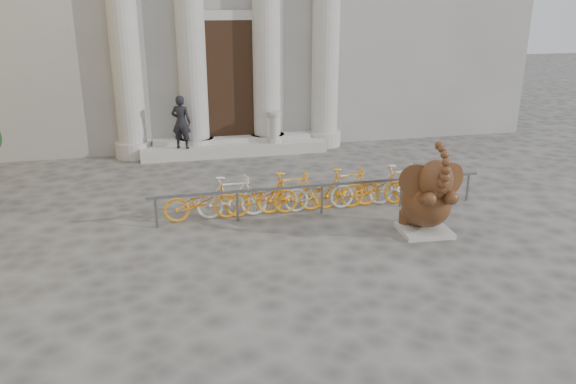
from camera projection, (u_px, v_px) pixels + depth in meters
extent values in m
plane|color=#474442|center=(314.00, 286.00, 9.86)|extent=(80.00, 80.00, 0.00)
cube|color=black|center=(230.00, 81.00, 18.25)|extent=(2.40, 0.16, 4.00)
cylinder|color=#A8A59E|center=(123.00, 28.00, 16.88)|extent=(0.90, 0.90, 8.00)
cylinder|color=#A8A59E|center=(190.00, 27.00, 17.33)|extent=(0.90, 0.90, 8.00)
cylinder|color=#A8A59E|center=(266.00, 26.00, 17.87)|extent=(0.90, 0.90, 8.00)
cylinder|color=#A8A59E|center=(326.00, 26.00, 18.31)|extent=(0.90, 0.90, 8.00)
cube|color=#A8A59E|center=(234.00, 148.00, 18.45)|extent=(6.00, 1.20, 0.36)
cube|color=#A8A59E|center=(424.00, 230.00, 12.13)|extent=(1.12, 1.03, 0.11)
ellipsoid|color=black|center=(421.00, 211.00, 12.23)|extent=(0.95, 0.91, 0.67)
ellipsoid|color=black|center=(426.00, 201.00, 11.93)|extent=(1.10, 1.34, 1.09)
cylinder|color=black|center=(406.00, 217.00, 12.37)|extent=(0.34, 0.34, 0.27)
cylinder|color=black|center=(430.00, 215.00, 12.45)|extent=(0.34, 0.34, 0.27)
cylinder|color=black|center=(424.00, 199.00, 11.44)|extent=(0.30, 0.65, 0.42)
cylinder|color=black|center=(446.00, 198.00, 11.51)|extent=(0.30, 0.65, 0.42)
ellipsoid|color=black|center=(436.00, 180.00, 11.39)|extent=(0.77, 0.73, 0.84)
cylinder|color=black|center=(416.00, 181.00, 11.47)|extent=(0.68, 0.32, 0.72)
cylinder|color=black|center=(449.00, 179.00, 11.58)|extent=(0.71, 0.22, 0.72)
cone|color=beige|center=(433.00, 191.00, 11.23)|extent=(0.12, 0.25, 0.11)
cone|color=beige|center=(445.00, 191.00, 11.27)|extent=(0.15, 0.25, 0.11)
cube|color=slate|center=(322.00, 185.00, 13.03)|extent=(8.00, 0.06, 0.06)
cylinder|color=slate|center=(156.00, 213.00, 12.29)|extent=(0.06, 0.06, 0.70)
cylinder|color=slate|center=(238.00, 206.00, 12.70)|extent=(0.06, 0.06, 0.70)
cylinder|color=slate|center=(322.00, 199.00, 13.14)|extent=(0.06, 0.06, 0.70)
cylinder|color=slate|center=(401.00, 193.00, 13.59)|extent=(0.06, 0.06, 0.70)
cylinder|color=slate|center=(468.00, 187.00, 14.00)|extent=(0.06, 0.06, 0.70)
imported|color=orange|center=(201.00, 199.00, 12.70)|extent=(1.70, 0.50, 1.00)
imported|color=beige|center=(232.00, 197.00, 12.86)|extent=(1.66, 0.47, 1.00)
imported|color=orange|center=(262.00, 194.00, 13.01)|extent=(1.70, 0.50, 1.00)
imported|color=orange|center=(291.00, 192.00, 13.17)|extent=(1.66, 0.47, 1.00)
imported|color=beige|center=(319.00, 190.00, 13.33)|extent=(1.70, 0.50, 1.00)
imported|color=orange|center=(347.00, 188.00, 13.48)|extent=(1.66, 0.47, 1.00)
imported|color=orange|center=(374.00, 186.00, 13.64)|extent=(1.70, 0.50, 1.00)
imported|color=beige|center=(400.00, 184.00, 13.79)|extent=(1.66, 0.47, 1.00)
imported|color=orange|center=(426.00, 182.00, 13.95)|extent=(1.70, 0.50, 1.00)
imported|color=black|center=(181.00, 122.00, 17.43)|extent=(0.72, 0.61, 1.68)
cylinder|color=#A8A59E|center=(275.00, 141.00, 18.39)|extent=(0.42, 0.42, 0.13)
cylinder|color=#A8A59E|center=(275.00, 128.00, 18.26)|extent=(0.30, 0.30, 0.95)
cylinder|color=#A8A59E|center=(274.00, 113.00, 18.10)|extent=(0.42, 0.42, 0.11)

